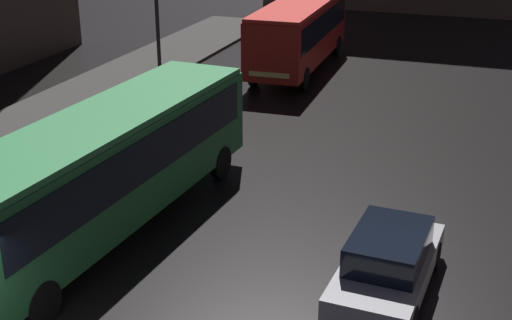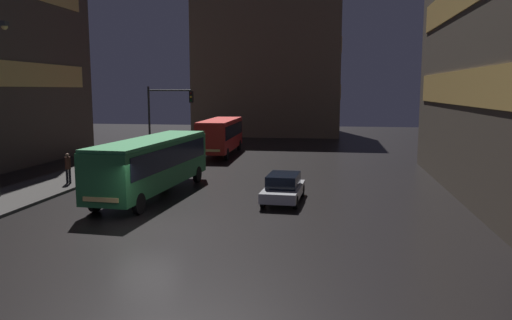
# 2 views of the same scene
# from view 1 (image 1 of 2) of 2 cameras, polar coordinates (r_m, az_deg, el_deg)

# --- Properties ---
(bus_near) EXTENTS (3.08, 11.25, 3.10)m
(bus_near) POSITION_cam_1_polar(r_m,az_deg,el_deg) (18.16, -11.83, -0.04)
(bus_near) COLOR #236B38
(bus_near) RESTS_ON ground
(bus_far) EXTENTS (2.81, 9.61, 3.12)m
(bus_far) POSITION_cam_1_polar(r_m,az_deg,el_deg) (33.49, 3.47, 10.46)
(bus_far) COLOR #AD1E19
(bus_far) RESTS_ON ground
(car_taxi) EXTENTS (1.98, 4.33, 1.44)m
(car_taxi) POSITION_cam_1_polar(r_m,az_deg,el_deg) (15.89, 10.50, -7.97)
(car_taxi) COLOR #B7B7BC
(car_taxi) RESTS_ON ground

